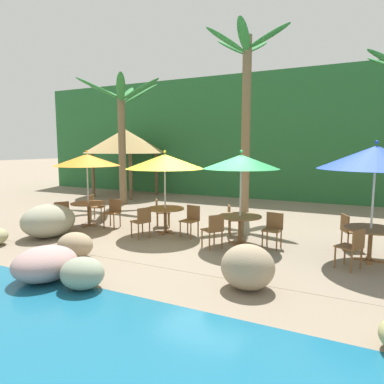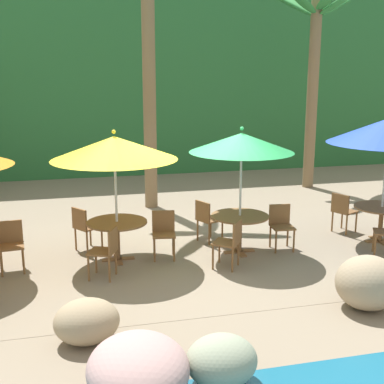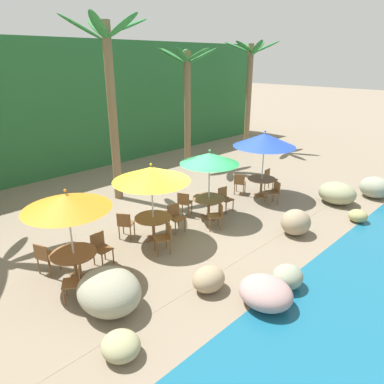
{
  "view_description": "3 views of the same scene",
  "coord_description": "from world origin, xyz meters",
  "px_view_note": "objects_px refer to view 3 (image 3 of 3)",
  "views": [
    {
      "loc": [
        3.69,
        -8.58,
        2.48
      ],
      "look_at": [
        -0.63,
        0.22,
        1.22
      ],
      "focal_mm": 32.53,
      "sensor_mm": 36.0,
      "label": 1
    },
    {
      "loc": [
        -2.15,
        -8.96,
        3.37
      ],
      "look_at": [
        0.05,
        0.08,
        1.19
      ],
      "focal_mm": 47.65,
      "sensor_mm": 36.0,
      "label": 2
    },
    {
      "loc": [
        -7.31,
        -7.59,
        5.16
      ],
      "look_at": [
        0.52,
        0.24,
        0.96
      ],
      "focal_mm": 33.09,
      "sensor_mm": 36.0,
      "label": 3
    }
  ],
  "objects_px": {
    "umbrella_orange": "(67,201)",
    "palm_tree_third": "(187,87)",
    "chair_orange_left": "(76,280)",
    "chair_yellow_left": "(165,236)",
    "umbrella_blue": "(265,140)",
    "chair_blue_seaward": "(269,178)",
    "chair_yellow_seaward": "(175,216)",
    "chair_blue_left": "(274,191)",
    "umbrella_green": "(210,158)",
    "dining_table_green": "(209,201)",
    "dining_table_blue": "(262,181)",
    "chair_yellow_inland": "(125,223)",
    "umbrella_yellow": "(151,174)",
    "chair_orange_inland": "(45,256)",
    "dining_table_yellow": "(153,221)",
    "chair_green_seaward": "(224,197)",
    "palm_tree_fourth": "(250,78)",
    "dining_table_orange": "(74,257)",
    "chair_green_left": "(217,214)",
    "chair_orange_seaward": "(100,246)",
    "palm_tree_second": "(110,87)",
    "chair_green_inland": "(184,202)",
    "chair_blue_inland": "(240,182)"
  },
  "relations": [
    {
      "from": "umbrella_orange",
      "to": "palm_tree_third",
      "type": "distance_m",
      "value": 10.41
    },
    {
      "from": "chair_orange_left",
      "to": "chair_yellow_left",
      "type": "distance_m",
      "value": 2.81
    },
    {
      "from": "umbrella_blue",
      "to": "chair_blue_seaward",
      "type": "height_order",
      "value": "umbrella_blue"
    },
    {
      "from": "chair_yellow_seaward",
      "to": "chair_blue_left",
      "type": "distance_m",
      "value": 4.24
    },
    {
      "from": "umbrella_green",
      "to": "dining_table_green",
      "type": "distance_m",
      "value": 1.51
    },
    {
      "from": "umbrella_blue",
      "to": "dining_table_blue",
      "type": "bearing_deg",
      "value": 0.0
    },
    {
      "from": "chair_yellow_inland",
      "to": "chair_blue_seaward",
      "type": "height_order",
      "value": "same"
    },
    {
      "from": "umbrella_yellow",
      "to": "chair_orange_left",
      "type": "bearing_deg",
      "value": -161.63
    },
    {
      "from": "chair_orange_inland",
      "to": "umbrella_blue",
      "type": "bearing_deg",
      "value": -4.88
    },
    {
      "from": "chair_blue_left",
      "to": "dining_table_yellow",
      "type": "bearing_deg",
      "value": 168.62
    },
    {
      "from": "chair_yellow_left",
      "to": "chair_green_seaward",
      "type": "distance_m",
      "value": 3.48
    },
    {
      "from": "umbrella_green",
      "to": "palm_tree_fourth",
      "type": "height_order",
      "value": "palm_tree_fourth"
    },
    {
      "from": "umbrella_orange",
      "to": "umbrella_blue",
      "type": "distance_m",
      "value": 7.98
    },
    {
      "from": "chair_yellow_seaward",
      "to": "dining_table_green",
      "type": "height_order",
      "value": "chair_yellow_seaward"
    },
    {
      "from": "umbrella_orange",
      "to": "chair_orange_left",
      "type": "bearing_deg",
      "value": -116.04
    },
    {
      "from": "dining_table_green",
      "to": "umbrella_blue",
      "type": "height_order",
      "value": "umbrella_blue"
    },
    {
      "from": "umbrella_green",
      "to": "dining_table_orange",
      "type": "bearing_deg",
      "value": -178.73
    },
    {
      "from": "chair_yellow_left",
      "to": "chair_green_left",
      "type": "height_order",
      "value": "same"
    },
    {
      "from": "chair_yellow_left",
      "to": "umbrella_blue",
      "type": "distance_m",
      "value": 5.86
    },
    {
      "from": "chair_blue_seaward",
      "to": "palm_tree_fourth",
      "type": "bearing_deg",
      "value": 44.33
    },
    {
      "from": "umbrella_orange",
      "to": "dining_table_green",
      "type": "relative_size",
      "value": 2.18
    },
    {
      "from": "chair_yellow_seaward",
      "to": "dining_table_blue",
      "type": "xyz_separation_m",
      "value": [
        4.45,
        -0.17,
        0.1
      ]
    },
    {
      "from": "dining_table_blue",
      "to": "palm_tree_third",
      "type": "xyz_separation_m",
      "value": [
        0.91,
        5.09,
        3.24
      ]
    },
    {
      "from": "umbrella_green",
      "to": "palm_tree_fourth",
      "type": "distance_m",
      "value": 10.58
    },
    {
      "from": "chair_orange_seaward",
      "to": "palm_tree_third",
      "type": "distance_m",
      "value": 10.02
    },
    {
      "from": "chair_orange_inland",
      "to": "umbrella_orange",
      "type": "bearing_deg",
      "value": -61.4
    },
    {
      "from": "dining_table_yellow",
      "to": "palm_tree_fourth",
      "type": "relative_size",
      "value": 0.18
    },
    {
      "from": "chair_yellow_inland",
      "to": "palm_tree_second",
      "type": "bearing_deg",
      "value": 59.51
    },
    {
      "from": "chair_orange_inland",
      "to": "chair_green_inland",
      "type": "xyz_separation_m",
      "value": [
        4.94,
        0.09,
        0.0
      ]
    },
    {
      "from": "umbrella_green",
      "to": "chair_yellow_left",
      "type": "bearing_deg",
      "value": -165.02
    },
    {
      "from": "umbrella_blue",
      "to": "chair_blue_left",
      "type": "relative_size",
      "value": 3.02
    },
    {
      "from": "dining_table_yellow",
      "to": "chair_yellow_inland",
      "type": "xyz_separation_m",
      "value": [
        -0.57,
        0.64,
        -0.1
      ]
    },
    {
      "from": "chair_yellow_left",
      "to": "umbrella_blue",
      "type": "relative_size",
      "value": 0.33
    },
    {
      "from": "dining_table_orange",
      "to": "chair_yellow_inland",
      "type": "bearing_deg",
      "value": 22.77
    },
    {
      "from": "umbrella_orange",
      "to": "chair_yellow_seaward",
      "type": "distance_m",
      "value": 3.87
    },
    {
      "from": "umbrella_green",
      "to": "chair_blue_inland",
      "type": "xyz_separation_m",
      "value": [
        2.55,
        0.65,
        -1.61
      ]
    },
    {
      "from": "dining_table_blue",
      "to": "palm_tree_third",
      "type": "distance_m",
      "value": 6.11
    },
    {
      "from": "chair_orange_seaward",
      "to": "umbrella_green",
      "type": "distance_m",
      "value": 4.45
    },
    {
      "from": "chair_orange_seaward",
      "to": "chair_green_inland",
      "type": "relative_size",
      "value": 1.0
    },
    {
      "from": "chair_yellow_inland",
      "to": "chair_blue_seaward",
      "type": "distance_m",
      "value": 6.74
    },
    {
      "from": "chair_green_seaward",
      "to": "chair_orange_seaward",
      "type": "bearing_deg",
      "value": 179.36
    },
    {
      "from": "umbrella_orange",
      "to": "umbrella_blue",
      "type": "bearing_deg",
      "value": 0.24
    },
    {
      "from": "palm_tree_third",
      "to": "chair_green_inland",
      "type": "bearing_deg",
      "value": -135.45
    },
    {
      "from": "chair_green_inland",
      "to": "chair_orange_left",
      "type": "bearing_deg",
      "value": -161.89
    },
    {
      "from": "chair_orange_inland",
      "to": "chair_blue_seaward",
      "type": "relative_size",
      "value": 1.0
    },
    {
      "from": "dining_table_yellow",
      "to": "chair_yellow_left",
      "type": "bearing_deg",
      "value": -106.89
    },
    {
      "from": "umbrella_yellow",
      "to": "umbrella_blue",
      "type": "distance_m",
      "value": 5.31
    },
    {
      "from": "umbrella_blue",
      "to": "chair_green_inland",
      "type": "bearing_deg",
      "value": 166.91
    },
    {
      "from": "chair_orange_seaward",
      "to": "chair_blue_seaward",
      "type": "bearing_deg",
      "value": 0.23
    },
    {
      "from": "chair_blue_seaward",
      "to": "palm_tree_fourth",
      "type": "xyz_separation_m",
      "value": [
        5.18,
        5.06,
        3.56
      ]
    }
  ]
}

